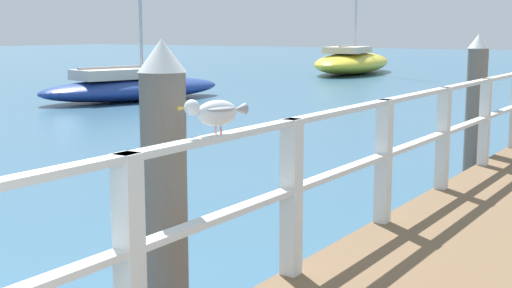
% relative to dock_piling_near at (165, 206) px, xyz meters
% --- Properties ---
extents(dock_piling_near, '(0.29, 0.29, 2.05)m').
position_rel_dock_piling_near_xyz_m(dock_piling_near, '(0.00, 0.00, 0.00)').
color(dock_piling_near, '#6B6056').
rests_on(dock_piling_near, ground_plane).
extents(dock_piling_far, '(0.29, 0.29, 2.05)m').
position_rel_dock_piling_near_xyz_m(dock_piling_far, '(0.00, 6.72, 0.00)').
color(dock_piling_far, '#6B6056').
rests_on(dock_piling_far, ground_plane).
extents(seagull_foreground, '(0.23, 0.47, 0.21)m').
position_rel_dock_piling_near_xyz_m(seagull_foreground, '(0.38, 0.02, 0.60)').
color(seagull_foreground, white).
rests_on(seagull_foreground, pier_railing).
extents(boat_0, '(4.51, 8.79, 10.17)m').
position_rel_dock_piling_near_xyz_m(boat_0, '(-12.27, 28.84, -0.47)').
color(boat_0, gold).
rests_on(boat_0, ground_plane).
extents(boat_1, '(3.70, 6.52, 6.48)m').
position_rel_dock_piling_near_xyz_m(boat_1, '(-12.05, 12.79, -0.64)').
color(boat_1, navy).
rests_on(boat_1, ground_plane).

